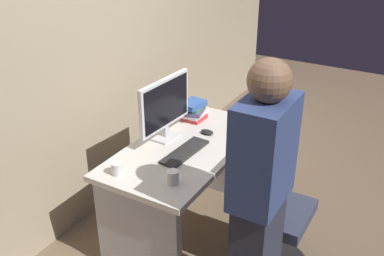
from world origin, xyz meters
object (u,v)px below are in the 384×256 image
keyboard (185,152)px  mouse (207,132)px  monitor (165,106)px  cup_by_monitor (117,169)px  office_chair (267,213)px  desk (186,174)px  cup_near_keyboard (173,177)px  book_stack (194,110)px  handbag (277,188)px  person_at_desk (260,201)px

keyboard → mouse: size_ratio=4.30×
monitor → cup_by_monitor: (-0.57, -0.00, -0.22)m
office_chair → monitor: monitor is taller
desk → cup_near_keyboard: size_ratio=15.34×
mouse → cup_near_keyboard: size_ratio=1.15×
monitor → keyboard: monitor is taller
cup_by_monitor → book_stack: size_ratio=0.35×
handbag → desk: bearing=145.3°
handbag → keyboard: bearing=151.6°
office_chair → handbag: (0.73, 0.18, -0.29)m
desk → office_chair: (-0.05, -0.66, -0.08)m
desk → cup_near_keyboard: 0.56m
person_at_desk → monitor: (0.52, 0.94, 0.16)m
office_chair → monitor: size_ratio=1.74×
monitor → handbag: bearing=-45.0°
office_chair → cup_by_monitor: 1.04m
office_chair → person_at_desk: person_at_desk is taller
cup_near_keyboard → keyboard: bearing=19.8°
monitor → book_stack: (0.38, -0.02, -0.18)m
office_chair → cup_near_keyboard: size_ratio=10.77×
desk → office_chair: office_chair is taller
monitor → mouse: 0.39m
cup_near_keyboard → handbag: (1.14, -0.30, -0.65)m
person_at_desk → office_chair: bearing=12.7°
office_chair → mouse: (0.27, 0.61, 0.33)m
person_at_desk → mouse: person_at_desk is taller
keyboard → cup_near_keyboard: cup_near_keyboard is taller
office_chair → handbag: office_chair is taller
keyboard → cup_by_monitor: (-0.44, 0.23, 0.03)m
person_at_desk → mouse: 1.01m
desk → mouse: mouse is taller
cup_near_keyboard → person_at_desk: bearing=-93.5°
monitor → cup_by_monitor: bearing=-179.5°
desk → keyboard: 0.27m
cup_by_monitor → handbag: (1.23, -0.66, -0.65)m
desk → cup_by_monitor: 0.63m
person_at_desk → keyboard: bearing=61.1°
monitor → book_stack: size_ratio=2.33×
mouse → cup_by_monitor: (-0.77, 0.23, 0.02)m
cup_near_keyboard → cup_by_monitor: bearing=103.7°
office_chair → book_stack: bearing=61.5°
cup_near_keyboard → office_chair: bearing=-49.4°
monitor → mouse: bearing=-49.0°
person_at_desk → cup_by_monitor: bearing=93.2°
mouse → cup_by_monitor: bearing=163.5°
office_chair → person_at_desk: bearing=-167.3°
person_at_desk → book_stack: bearing=46.0°
cup_near_keyboard → book_stack: size_ratio=0.38×
cup_by_monitor → mouse: bearing=-16.5°
monitor → person_at_desk: bearing=-118.7°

